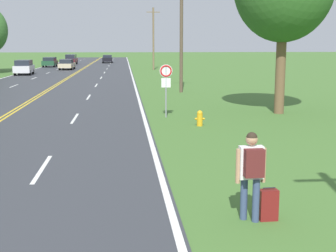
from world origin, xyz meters
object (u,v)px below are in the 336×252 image
fire_hydrant (200,118)px  car_black_sedan_receding (107,59)px  traffic_sign (166,78)px  car_silver_suv_nearest (24,67)px  car_champagne_sedan_approaching (67,64)px  car_maroon_suv_mid_far (71,59)px  hitchhiker_person (252,168)px  car_dark_green_hatchback_mid_near (50,62)px  suitcase (268,205)px

fire_hydrant → car_black_sedan_receding: bearing=95.1°
fire_hydrant → traffic_sign: (-1.22, 2.47, 1.54)m
car_silver_suv_nearest → car_champagne_sedan_approaching: (3.56, 10.75, -0.14)m
fire_hydrant → car_silver_suv_nearest: (-14.45, 35.30, 0.54)m
fire_hydrant → car_champagne_sedan_approaching: bearing=103.3°
car_silver_suv_nearest → car_maroon_suv_mid_far: size_ratio=0.87×
hitchhiker_person → car_maroon_suv_mid_far: (-11.36, 73.73, -0.17)m
traffic_sign → car_champagne_sedan_approaching: bearing=102.5°
car_dark_green_hatchback_mid_near → traffic_sign: bearing=-163.5°
car_silver_suv_nearest → car_black_sedan_receding: 35.04m
fire_hydrant → suitcase: bearing=-92.1°
suitcase → car_silver_suv_nearest: car_silver_suv_nearest is taller
hitchhiker_person → car_black_sedan_receding: 80.36m
hitchhiker_person → car_dark_green_hatchback_mid_near: hitchhiker_person is taller
fire_hydrant → car_maroon_suv_mid_far: size_ratio=0.14×
hitchhiker_person → fire_hydrant: bearing=-6.7°
fire_hydrant → car_maroon_suv_mid_far: 64.05m
car_dark_green_hatchback_mid_near → car_maroon_suv_mid_far: 9.31m
suitcase → car_dark_green_hatchback_mid_near: 66.16m
car_maroon_suv_mid_far → car_silver_suv_nearest: bearing=176.8°
suitcase → fire_hydrant: size_ratio=1.00×
suitcase → fire_hydrant: suitcase is taller
traffic_sign → car_silver_suv_nearest: traffic_sign is taller
traffic_sign → car_black_sedan_receding: (-4.92, 66.87, -1.12)m
car_black_sedan_receding → car_maroon_suv_mid_far: bearing=-43.9°
car_silver_suv_nearest → car_dark_green_hatchback_mid_near: (0.09, 18.55, -0.09)m
car_dark_green_hatchback_mid_near → car_black_sedan_receding: (8.23, 15.49, -0.03)m
hitchhiker_person → suitcase: (0.37, 0.02, -0.78)m
traffic_sign → car_maroon_suv_mid_far: bearing=100.2°
car_black_sedan_receding → hitchhiker_person: bearing=2.8°
traffic_sign → car_dark_green_hatchback_mid_near: (-13.14, 51.38, -1.09)m
suitcase → traffic_sign: bearing=0.9°
traffic_sign → car_maroon_suv_mid_far: (-10.91, 60.42, -0.97)m
car_maroon_suv_mid_far → car_champagne_sedan_approaching: bearing=-174.2°
suitcase → car_black_sedan_receding: car_black_sedan_receding is taller
fire_hydrant → car_black_sedan_receding: (-6.13, 69.34, 0.42)m
car_silver_suv_nearest → car_champagne_sedan_approaching: car_silver_suv_nearest is taller
suitcase → traffic_sign: size_ratio=0.27×
car_champagne_sedan_approaching → suitcase: bearing=-167.5°
car_maroon_suv_mid_far → car_black_sedan_receding: (5.99, 6.45, -0.16)m
suitcase → car_black_sedan_receding: size_ratio=0.14×
car_champagne_sedan_approaching → car_maroon_suv_mid_far: car_maroon_suv_mid_far is taller
traffic_sign → car_champagne_sedan_approaching: size_ratio=0.54×
car_champagne_sedan_approaching → car_black_sedan_receding: car_black_sedan_receding is taller
suitcase → car_silver_suv_nearest: bearing=14.3°
hitchhiker_person → car_dark_green_hatchback_mid_near: 66.11m
hitchhiker_person → car_silver_suv_nearest: size_ratio=0.44×
car_maroon_suv_mid_far → car_black_sedan_receding: bearing=-41.2°
traffic_sign → car_black_sedan_receding: 67.06m
suitcase → car_maroon_suv_mid_far: size_ratio=0.15×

